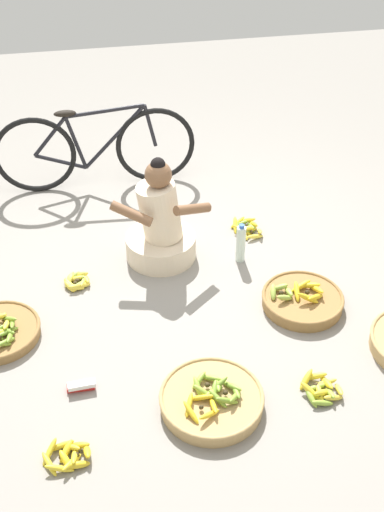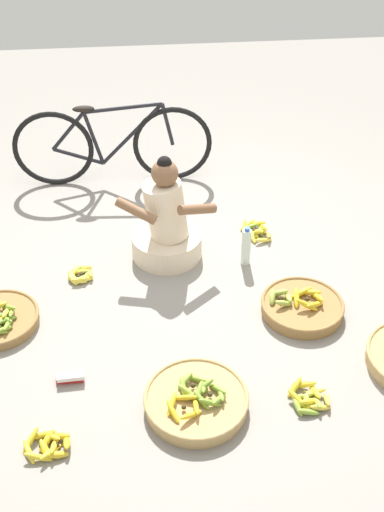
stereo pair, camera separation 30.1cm
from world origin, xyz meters
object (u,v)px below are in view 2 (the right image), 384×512
Objects in this scene: banana_basket_back_center at (302,306)px; packet_carton_stack at (70,378)px; loose_bananas_front_center at (48,445)px; loose_bananas_near_vendor at (308,398)px; banana_basket_front_right at (196,400)px; water_bottle at (246,246)px; loose_bananas_mid_right at (80,275)px; loose_bananas_back_left at (256,231)px; vendor_woman_front at (166,225)px; bicycle_leaning at (113,145)px.

banana_basket_back_center is 3.26× the size of packet_carton_stack.
packet_carton_stack is (-1.51, -0.45, -0.02)m from banana_basket_back_center.
loose_bananas_front_center is 1.04× the size of loose_bananas_near_vendor.
water_bottle reaches higher than banana_basket_front_right.
banana_basket_back_center is at bearing -63.83° from water_bottle.
loose_bananas_back_left is at bearing 16.91° from loose_bananas_mid_right.
water_bottle is (-0.15, -0.36, 0.12)m from loose_bananas_back_left.
banana_basket_back_center reaches higher than loose_bananas_near_vendor.
vendor_woman_front is 1.38m from packet_carton_stack.
loose_bananas_near_vendor is 1.55× the size of packet_carton_stack.
loose_bananas_front_center is 0.87× the size of water_bottle.
banana_basket_back_center reaches higher than banana_basket_front_right.
loose_bananas_back_left is (0.71, 0.20, -0.24)m from vendor_woman_front.
vendor_woman_front is 0.78m from loose_bananas_back_left.
bicycle_leaning reaches higher than loose_bananas_near_vendor.
banana_basket_front_right is 3.52× the size of packet_carton_stack.
banana_basket_back_center is at bearing -56.64° from bicycle_leaning.
loose_bananas_mid_right is 1.85m from loose_bananas_near_vendor.
loose_bananas_near_vendor is (1.35, -1.27, 0.00)m from loose_bananas_mid_right.
banana_basket_back_center is 2.02× the size of loose_bananas_front_center.
loose_bananas_back_left is (1.47, 1.85, 0.00)m from loose_bananas_front_center.
loose_bananas_near_vendor is (-0.01, -1.68, -0.00)m from loose_bananas_back_left.
vendor_woman_front is 2.75× the size of loose_bananas_back_left.
bicycle_leaning is at bearing 112.48° from loose_bananas_near_vendor.
loose_bananas_mid_right is at bearing 119.60° from banana_basket_front_right.
loose_bananas_near_vendor is at bearing -67.52° from bicycle_leaning.
vendor_woman_front is 1.47m from banana_basket_front_right.
bicycle_leaning is at bearing 108.44° from vendor_woman_front.
bicycle_leaning is at bearing 82.97° from packet_carton_stack.
banana_basket_front_right is 2.00× the size of loose_bananas_back_left.
bicycle_leaning is 10.04× the size of packet_carton_stack.
water_bottle is at bearing -53.77° from bicycle_leaning.
loose_bananas_front_center is 1.61× the size of packet_carton_stack.
loose_bananas_front_center is 0.91× the size of loose_bananas_back_left.
banana_basket_front_right is at bearing -111.59° from loose_bananas_back_left.
banana_basket_front_right is 0.64m from loose_bananas_near_vendor.
loose_bananas_front_center reaches higher than packet_carton_stack.
loose_bananas_mid_right is 1.25× the size of packet_carton_stack.
banana_basket_front_right is at bearing -111.42° from water_bottle.
vendor_woman_front is 1.19m from bicycle_leaning.
packet_carton_stack is at bearing -163.28° from banana_basket_back_center.
loose_bananas_mid_right is at bearing -163.09° from loose_bananas_back_left.
banana_basket_back_center is 1.58m from loose_bananas_mid_right.
bicycle_leaning is 2.85× the size of banana_basket_front_right.
vendor_woman_front reaches higher than loose_bananas_front_center.
vendor_woman_front is 0.72m from loose_bananas_mid_right.
vendor_woman_front is at bearing 65.44° from loose_bananas_front_center.
loose_bananas_front_center is at bearing -150.21° from banana_basket_back_center.
loose_bananas_back_left is at bearing 45.23° from packet_carton_stack.
vendor_woman_front is at bearing 92.38° from banana_basket_front_right.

